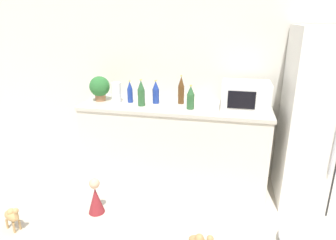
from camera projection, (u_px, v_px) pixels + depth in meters
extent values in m
cube|color=silver|center=(226.00, 69.00, 3.32)|extent=(8.00, 0.06, 2.55)
cube|color=silver|center=(174.00, 145.00, 3.39)|extent=(2.01, 0.60, 0.88)
cube|color=beige|center=(175.00, 107.00, 3.24)|extent=(2.04, 0.63, 0.03)
cube|color=silver|center=(331.00, 120.00, 2.88)|extent=(0.86, 0.69, 1.75)
cube|color=#B7AD99|center=(179.00, 236.00, 1.26)|extent=(1.91, 0.48, 0.03)
cylinder|color=#9E6B47|center=(100.00, 97.00, 3.39)|extent=(0.12, 0.12, 0.08)
sphere|color=#2D7033|center=(100.00, 86.00, 3.35)|extent=(0.23, 0.23, 0.23)
cylinder|color=white|center=(116.00, 92.00, 3.32)|extent=(0.11, 0.11, 0.22)
cube|color=white|center=(245.00, 96.00, 3.06)|extent=(0.48, 0.36, 0.28)
cube|color=black|center=(241.00, 100.00, 2.90)|extent=(0.26, 0.01, 0.17)
cylinder|color=brown|center=(181.00, 95.00, 3.27)|extent=(0.07, 0.07, 0.19)
cone|color=brown|center=(181.00, 81.00, 3.22)|extent=(0.06, 0.06, 0.11)
cylinder|color=gold|center=(181.00, 76.00, 3.20)|extent=(0.02, 0.02, 0.01)
cylinder|color=#2D6033|center=(141.00, 98.00, 3.19)|extent=(0.08, 0.08, 0.18)
cone|color=#2D6033|center=(141.00, 85.00, 3.14)|extent=(0.07, 0.07, 0.10)
cylinder|color=gold|center=(141.00, 80.00, 3.13)|extent=(0.03, 0.03, 0.01)
cylinder|color=navy|center=(130.00, 96.00, 3.32)|extent=(0.06, 0.06, 0.15)
cone|color=navy|center=(130.00, 85.00, 3.28)|extent=(0.06, 0.06, 0.09)
cylinder|color=gold|center=(129.00, 81.00, 3.27)|extent=(0.02, 0.02, 0.01)
cylinder|color=navy|center=(156.00, 96.00, 3.29)|extent=(0.07, 0.07, 0.16)
cone|color=navy|center=(156.00, 85.00, 3.25)|extent=(0.07, 0.07, 0.09)
cylinder|color=gold|center=(156.00, 81.00, 3.23)|extent=(0.03, 0.03, 0.01)
cylinder|color=#2D6033|center=(190.00, 102.00, 3.08)|extent=(0.08, 0.08, 0.15)
cone|color=#2D6033|center=(191.00, 90.00, 3.04)|extent=(0.08, 0.08, 0.09)
cylinder|color=gold|center=(191.00, 86.00, 3.03)|extent=(0.03, 0.03, 0.01)
torus|color=#B7BABF|center=(312.00, 240.00, 1.16)|extent=(0.25, 0.25, 0.02)
ellipsoid|color=tan|center=(12.00, 216.00, 1.26)|extent=(0.09, 0.07, 0.04)
sphere|color=tan|center=(11.00, 212.00, 1.26)|extent=(0.03, 0.03, 0.03)
cylinder|color=tan|center=(17.00, 215.00, 1.24)|extent=(0.01, 0.01, 0.04)
sphere|color=tan|center=(16.00, 211.00, 1.23)|extent=(0.02, 0.02, 0.02)
cylinder|color=tan|center=(20.00, 225.00, 1.27)|extent=(0.01, 0.01, 0.04)
cylinder|color=tan|center=(14.00, 228.00, 1.25)|extent=(0.01, 0.01, 0.04)
cylinder|color=tan|center=(13.00, 221.00, 1.30)|extent=(0.01, 0.01, 0.04)
cylinder|color=tan|center=(7.00, 224.00, 1.28)|extent=(0.01, 0.01, 0.04)
sphere|color=#A87F4C|center=(199.00, 239.00, 1.09)|extent=(0.03, 0.03, 0.03)
sphere|color=#A87F4C|center=(210.00, 239.00, 1.06)|extent=(0.03, 0.03, 0.03)
cone|color=maroon|center=(96.00, 200.00, 1.37)|extent=(0.07, 0.07, 0.13)
sphere|color=tan|center=(94.00, 184.00, 1.35)|extent=(0.05, 0.05, 0.05)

